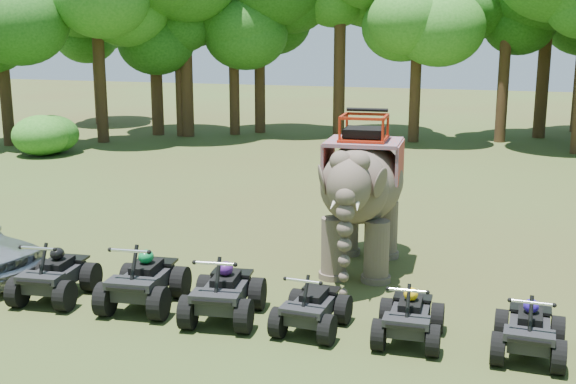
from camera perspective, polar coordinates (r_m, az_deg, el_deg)
name	(u,v)px	position (r m, az deg, el deg)	size (l,w,h in m)	color
ground	(271,292)	(15.29, -1.36, -7.91)	(110.00, 110.00, 0.00)	#47381E
elephant	(362,191)	(16.45, 5.88, 0.08)	(1.89, 4.30, 3.62)	brown
atv_0	(54,269)	(15.48, -17.98, -5.78)	(1.26, 1.73, 1.28)	black
atv_1	(143,273)	(14.61, -11.35, -6.31)	(1.35, 1.85, 1.37)	black
atv_2	(224,285)	(13.80, -5.10, -7.35)	(1.31, 1.79, 1.33)	black
atv_3	(312,300)	(13.28, 1.90, -8.54)	(1.13, 1.55, 1.15)	black
atv_4	(410,310)	(13.00, 9.58, -9.17)	(1.14, 1.56, 1.16)	black
atv_5	(530,323)	(12.91, 18.57, -9.78)	(1.16, 1.59, 1.18)	black
tree_0	(416,62)	(35.74, 10.09, 10.06)	(5.40, 5.40, 7.71)	#195114
tree_1	(505,63)	(36.64, 16.74, 9.77)	(5.38, 5.38, 7.68)	#195114
tree_28	(3,61)	(36.56, -21.61, 9.58)	(5.53, 5.53, 7.90)	#195114
tree_29	(99,54)	(36.21, -14.73, 10.53)	(5.97, 5.97, 8.53)	#195114
tree_30	(180,72)	(37.64, -8.54, 9.35)	(4.58, 4.58, 6.55)	#195114
tree_31	(260,50)	(38.51, -2.26, 11.18)	(6.11, 6.11, 8.73)	#195114
tree_32	(340,39)	(37.41, 4.12, 12.00)	(6.92, 6.92, 9.89)	#195114
tree_34	(155,32)	(38.24, -10.50, 12.29)	(7.35, 7.35, 10.49)	#195114
tree_35	(546,32)	(38.76, 19.75, 11.84)	(7.40, 7.40, 10.58)	#195114
tree_40	(97,57)	(43.60, -14.87, 10.25)	(5.37, 5.37, 7.67)	#195114
tree_42	(185,33)	(37.41, -8.11, 12.33)	(7.30, 7.30, 10.43)	#195114
tree_43	(234,61)	(37.85, -4.30, 10.32)	(5.36, 5.36, 7.66)	#195114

